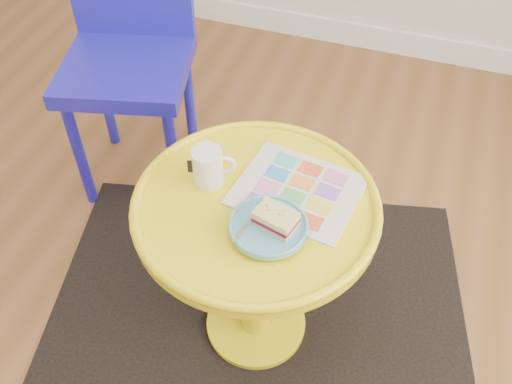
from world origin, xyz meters
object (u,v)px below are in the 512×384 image
(mug, at_px, (209,166))
(plate, at_px, (268,227))
(chair, at_px, (128,41))
(newspaper, at_px, (297,190))
(side_table, at_px, (256,245))

(mug, relative_size, plate, 0.58)
(chair, distance_m, newspaper, 0.89)
(side_table, relative_size, plate, 3.32)
(side_table, relative_size, chair, 0.64)
(chair, xyz_separation_m, plate, (0.71, -0.65, 0.05))
(newspaper, height_order, plate, plate)
(side_table, distance_m, mug, 0.25)
(plate, bearing_deg, chair, 137.33)
(plate, bearing_deg, newspaper, 79.59)
(chair, distance_m, plate, 0.97)
(newspaper, bearing_deg, plate, -92.15)
(chair, height_order, mug, chair)
(side_table, height_order, plate, plate)
(newspaper, height_order, mug, mug)
(side_table, height_order, newspaper, newspaper)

